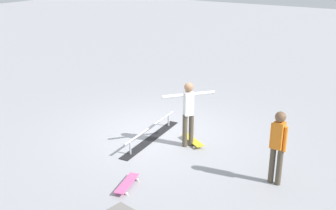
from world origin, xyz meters
TOP-DOWN VIEW (x-y plane):
  - ground_plane at (0.00, 0.00)m, footprint 60.00×60.00m
  - grind_rail at (0.39, -0.02)m, footprint 2.52×0.46m
  - skater_main at (0.22, 0.93)m, footprint 1.02×0.87m
  - skateboard_main at (0.03, 0.96)m, footprint 0.58×0.79m
  - bystander_orange_shirt at (0.77, 3.24)m, footprint 0.21×0.35m
  - loose_skateboard_pink at (2.46, 0.85)m, footprint 0.82×0.40m

SIDE VIEW (x-z plane):
  - ground_plane at x=0.00m, z-range 0.00..0.00m
  - skateboard_main at x=0.03m, z-range 0.03..0.12m
  - loose_skateboard_pink at x=2.46m, z-range 0.03..0.12m
  - grind_rail at x=0.39m, z-range -0.03..0.33m
  - bystander_orange_shirt at x=0.77m, z-range 0.10..1.62m
  - skater_main at x=0.22m, z-range 0.13..1.70m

